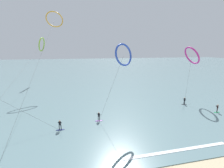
# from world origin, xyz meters

# --- Properties ---
(sea_water) EXTENTS (400.00, 200.00, 0.08)m
(sea_water) POSITION_xyz_m (0.00, 105.02, 0.04)
(sea_water) COLOR slate
(sea_water) RESTS_ON ground
(surfer_emerald) EXTENTS (1.40, 0.71, 1.70)m
(surfer_emerald) POSITION_xyz_m (21.07, 16.02, 0.82)
(surfer_emerald) COLOR #199351
(surfer_emerald) RESTS_ON ground
(surfer_violet) EXTENTS (1.40, 0.72, 1.70)m
(surfer_violet) POSITION_xyz_m (-2.99, 17.29, 0.82)
(surfer_violet) COLOR purple
(surfer_violet) RESTS_ON ground
(surfer_navy) EXTENTS (1.40, 0.58, 1.70)m
(surfer_navy) POSITION_xyz_m (-9.42, 15.44, 0.82)
(surfer_navy) COLOR navy
(surfer_navy) RESTS_ON ground
(surfer_charcoal) EXTENTS (1.40, 0.64, 1.70)m
(surfer_charcoal) POSITION_xyz_m (17.59, 21.46, 0.82)
(surfer_charcoal) COLOR black
(surfer_charcoal) RESTS_ON ground
(kite_cobalt) EXTENTS (6.20, 2.90, 13.68)m
(kite_cobalt) POSITION_xyz_m (1.27, 16.75, 11.78)
(kite_cobalt) COLOR #2647B7
(kite_cobalt) RESTS_ON ground
(kite_amber) EXTENTS (5.45, 37.33, 24.24)m
(kite_amber) POSITION_xyz_m (-12.90, 44.70, 21.71)
(kite_amber) COLOR orange
(kite_amber) RESTS_ON ground
(kite_lime) EXTENTS (2.09, 52.72, 17.09)m
(kite_lime) POSITION_xyz_m (-19.69, 55.41, 14.42)
(kite_lime) COLOR #8CC62D
(kite_lime) RESTS_ON ground
(kite_magenta) EXTENTS (5.12, 6.23, 13.38)m
(kite_magenta) POSITION_xyz_m (21.21, 25.17, 11.18)
(kite_magenta) COLOR #CC288E
(kite_magenta) RESTS_ON ground
(wave_crest_mid) EXTENTS (14.54, 0.63, 0.12)m
(wave_crest_mid) POSITION_xyz_m (5.74, 7.08, 0.06)
(wave_crest_mid) COLOR white
(wave_crest_mid) RESTS_ON ground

